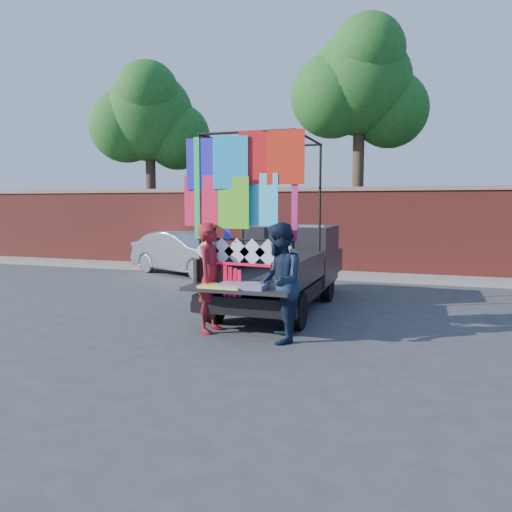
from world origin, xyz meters
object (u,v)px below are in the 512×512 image
(pickup_truck, at_px, (286,265))
(sedan, at_px, (187,253))
(man, at_px, (279,283))
(woman, at_px, (211,278))

(pickup_truck, relative_size, sedan, 1.32)
(pickup_truck, xyz_separation_m, man, (0.66, -2.85, 0.10))
(sedan, distance_m, woman, 6.90)
(woman, bearing_deg, sedan, 32.51)
(pickup_truck, height_order, man, pickup_truck)
(pickup_truck, distance_m, man, 2.93)
(woman, bearing_deg, pickup_truck, -9.65)
(sedan, bearing_deg, woman, -126.63)
(sedan, xyz_separation_m, woman, (3.45, -5.97, 0.26))
(pickup_truck, height_order, woman, pickup_truck)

